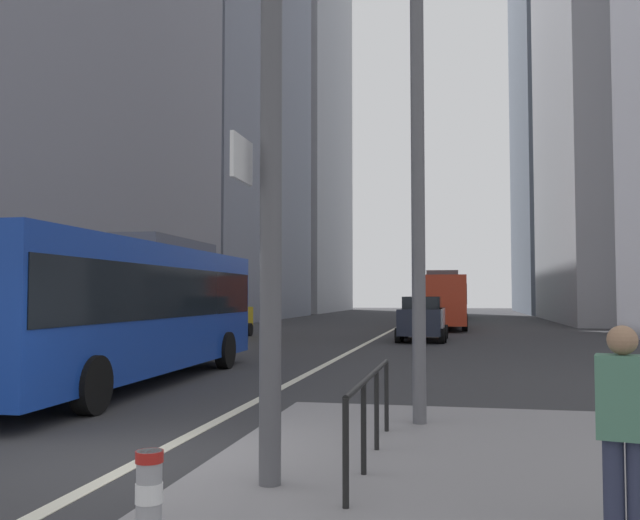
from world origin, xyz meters
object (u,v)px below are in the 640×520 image
object	(u,v)px
city_bus_red_distant	(450,297)
car_oncoming_mid	(221,317)
street_lamp_post	(417,75)
city_bus_blue_oncoming	(125,303)
car_receding_near	(424,318)
city_bus_red_receding	(442,298)
pedestrian_far	(624,425)
traffic_signal_gantry	(107,100)
car_receding_far	(422,318)
bollard_left	(149,499)

from	to	relation	value
city_bus_red_distant	car_oncoming_mid	distance (m)	30.78
street_lamp_post	car_oncoming_mid	bearing A→B (deg)	116.87
city_bus_blue_oncoming	car_receding_near	world-z (taller)	city_bus_blue_oncoming
city_bus_red_receding	pedestrian_far	xyz separation A→B (m)	(2.19, -36.85, -0.78)
car_receding_near	traffic_signal_gantry	xyz separation A→B (m)	(-2.10, -24.16, 3.09)
pedestrian_far	street_lamp_post	bearing A→B (deg)	110.67
car_receding_far	bollard_left	world-z (taller)	car_receding_far
street_lamp_post	pedestrian_far	world-z (taller)	street_lamp_post
car_receding_near	street_lamp_post	bearing A→B (deg)	-87.32
car_oncoming_mid	street_lamp_post	bearing A→B (deg)	-63.13
city_bus_red_receding	car_oncoming_mid	world-z (taller)	city_bus_red_receding
city_bus_red_distant	pedestrian_far	bearing A→B (deg)	-87.98
car_oncoming_mid	city_bus_red_distant	bearing A→B (deg)	70.43
city_bus_red_distant	street_lamp_post	distance (m)	49.76
car_receding_far	street_lamp_post	distance (m)	20.69
traffic_signal_gantry	street_lamp_post	world-z (taller)	street_lamp_post
car_oncoming_mid	car_receding_near	distance (m)	9.50
city_bus_red_receding	city_bus_red_distant	distance (m)	17.46
city_bus_blue_oncoming	city_bus_red_distant	distance (m)	46.01
city_bus_red_receding	car_receding_near	bearing A→B (deg)	-92.64
street_lamp_post	car_receding_far	bearing A→B (deg)	92.89
car_receding_near	traffic_signal_gantry	size ratio (longest dim) A/B	0.69
city_bus_red_distant	car_receding_far	world-z (taller)	city_bus_red_distant
bollard_left	car_receding_far	bearing A→B (deg)	88.79
pedestrian_far	car_oncoming_mid	bearing A→B (deg)	115.77
city_bus_red_distant	car_oncoming_mid	size ratio (longest dim) A/B	2.66
car_oncoming_mid	bollard_left	bearing A→B (deg)	-71.25
car_receding_far	street_lamp_post	world-z (taller)	street_lamp_post
traffic_signal_gantry	street_lamp_post	size ratio (longest dim) A/B	0.75
city_bus_red_distant	street_lamp_post	bearing A→B (deg)	-89.82
city_bus_blue_oncoming	city_bus_red_receding	xyz separation A→B (m)	(6.36, 28.08, -0.00)
city_bus_red_receding	car_oncoming_mid	size ratio (longest dim) A/B	2.62
car_oncoming_mid	car_receding_far	xyz separation A→B (m)	(9.44, -0.43, 0.00)
car_receding_near	pedestrian_far	bearing A→B (deg)	-83.85
city_bus_red_distant	bollard_left	size ratio (longest dim) A/B	14.88
city_bus_red_distant	pedestrian_far	size ratio (longest dim) A/B	6.97
car_receding_near	car_receding_far	distance (m)	0.41
bollard_left	street_lamp_post	bearing A→B (deg)	74.30
car_oncoming_mid	traffic_signal_gantry	bearing A→B (deg)	-73.00
car_oncoming_mid	car_receding_far	size ratio (longest dim) A/B	0.93
car_receding_far	pedestrian_far	xyz separation A→B (m)	(2.78, -24.88, 0.06)
car_oncoming_mid	car_receding_near	size ratio (longest dim) A/B	1.04
city_bus_red_distant	car_receding_near	xyz separation A→B (m)	(-0.81, -29.01, -0.85)
city_bus_red_distant	traffic_signal_gantry	world-z (taller)	traffic_signal_gantry
car_oncoming_mid	pedestrian_far	world-z (taller)	car_oncoming_mid
bollard_left	city_bus_red_receding	bearing A→B (deg)	88.28
city_bus_red_distant	car_receding_far	xyz separation A→B (m)	(-0.86, -29.42, -0.85)
street_lamp_post	bollard_left	xyz separation A→B (m)	(-1.57, -5.57, -4.70)
city_bus_red_distant	traffic_signal_gantry	xyz separation A→B (m)	(-2.91, -53.17, 2.24)
city_bus_red_receding	car_receding_far	bearing A→B (deg)	-92.82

